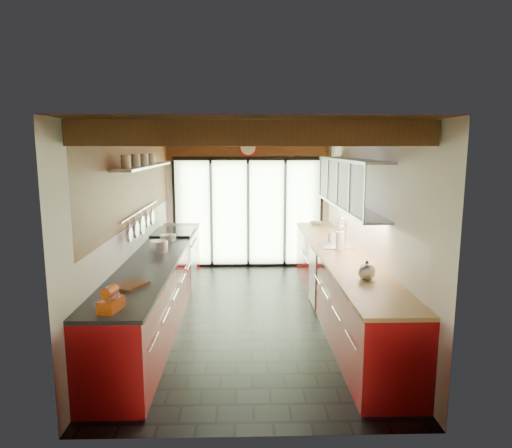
# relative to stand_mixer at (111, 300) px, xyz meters

# --- Properties ---
(ground) EXTENTS (5.50, 5.50, 0.00)m
(ground) POSITION_rel_stand_mixer_xyz_m (1.27, 2.24, -1.01)
(ground) COLOR black
(ground) RESTS_ON ground
(room_shell) EXTENTS (5.50, 5.50, 5.50)m
(room_shell) POSITION_rel_stand_mixer_xyz_m (1.27, 2.24, 0.64)
(room_shell) COLOR silver
(room_shell) RESTS_ON ground
(ceiling_beams) EXTENTS (3.14, 5.06, 4.90)m
(ceiling_beams) POSITION_rel_stand_mixer_xyz_m (1.27, 2.62, 1.45)
(ceiling_beams) COLOR #593316
(ceiling_beams) RESTS_ON ground
(glass_door) EXTENTS (2.95, 0.10, 2.90)m
(glass_door) POSITION_rel_stand_mixer_xyz_m (1.27, 4.94, 0.65)
(glass_door) COLOR #C6EAAD
(glass_door) RESTS_ON ground
(left_counter) EXTENTS (0.68, 5.00, 0.92)m
(left_counter) POSITION_rel_stand_mixer_xyz_m (-0.01, 2.24, -0.55)
(left_counter) COLOR #A00F12
(left_counter) RESTS_ON ground
(range_stove) EXTENTS (0.66, 0.90, 0.97)m
(range_stove) POSITION_rel_stand_mixer_xyz_m (-0.01, 3.69, -0.54)
(range_stove) COLOR silver
(range_stove) RESTS_ON ground
(right_counter) EXTENTS (0.68, 5.00, 0.92)m
(right_counter) POSITION_rel_stand_mixer_xyz_m (2.54, 2.24, -0.55)
(right_counter) COLOR #A00F12
(right_counter) RESTS_ON ground
(sink_assembly) EXTENTS (0.45, 0.52, 0.43)m
(sink_assembly) POSITION_rel_stand_mixer_xyz_m (2.56, 2.64, -0.05)
(sink_assembly) COLOR silver
(sink_assembly) RESTS_ON right_counter
(upper_cabinets_right) EXTENTS (0.34, 3.00, 3.00)m
(upper_cabinets_right) POSITION_rel_stand_mixer_xyz_m (2.70, 2.54, 0.84)
(upper_cabinets_right) COLOR silver
(upper_cabinets_right) RESTS_ON ground
(left_wall_fixtures) EXTENTS (0.28, 2.60, 0.96)m
(left_wall_fixtures) POSITION_rel_stand_mixer_xyz_m (-0.20, 2.43, 0.83)
(left_wall_fixtures) COLOR silver
(left_wall_fixtures) RESTS_ON ground
(stand_mixer) EXTENTS (0.20, 0.28, 0.23)m
(stand_mixer) POSITION_rel_stand_mixer_xyz_m (0.00, 0.00, 0.00)
(stand_mixer) COLOR #CD4E10
(stand_mixer) RESTS_ON left_counter
(pot_large) EXTENTS (0.25, 0.25, 0.16)m
(pot_large) POSITION_rel_stand_mixer_xyz_m (0.00, 2.31, -0.01)
(pot_large) COLOR silver
(pot_large) RESTS_ON left_counter
(pot_small) EXTENTS (0.32, 0.32, 0.09)m
(pot_small) POSITION_rel_stand_mixer_xyz_m (0.00, 3.09, -0.04)
(pot_small) COLOR silver
(pot_small) RESTS_ON left_counter
(cutting_board) EXTENTS (0.37, 0.42, 0.03)m
(cutting_board) POSITION_rel_stand_mixer_xyz_m (0.00, 0.70, -0.08)
(cutting_board) COLOR brown
(cutting_board) RESTS_ON left_counter
(kettle) EXTENTS (0.21, 0.25, 0.23)m
(kettle) POSITION_rel_stand_mixer_xyz_m (2.54, 0.91, 0.01)
(kettle) COLOR silver
(kettle) RESTS_ON right_counter
(paper_towel) EXTENTS (0.13, 0.13, 0.32)m
(paper_towel) POSITION_rel_stand_mixer_xyz_m (2.54, 2.33, 0.04)
(paper_towel) COLOR white
(paper_towel) RESTS_ON right_counter
(soap_bottle) EXTENTS (0.11, 0.12, 0.20)m
(soap_bottle) POSITION_rel_stand_mixer_xyz_m (2.54, 2.93, 0.01)
(soap_bottle) COLOR silver
(soap_bottle) RESTS_ON right_counter
(bowl) EXTENTS (0.29, 0.29, 0.06)m
(bowl) POSITION_rel_stand_mixer_xyz_m (2.54, 4.49, -0.06)
(bowl) COLOR silver
(bowl) RESTS_ON right_counter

